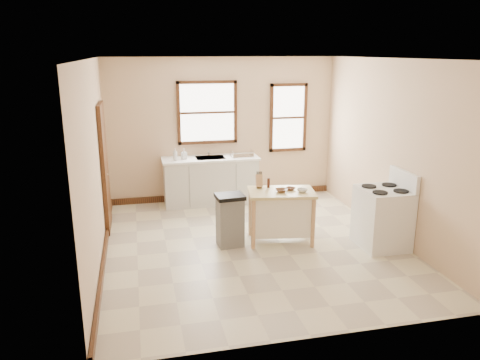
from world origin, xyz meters
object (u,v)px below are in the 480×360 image
(kitchen_island, at_px, (281,216))
(bowl_c, at_px, (302,190))
(knife_block, at_px, (259,181))
(trash_bin, at_px, (230,220))
(soap_bottle_b, at_px, (184,154))
(pepper_grinder, at_px, (269,183))
(bowl_b, at_px, (291,189))
(gas_stove, at_px, (383,210))
(bowl_a, at_px, (281,190))
(soap_bottle_a, at_px, (175,154))
(dish_rack, at_px, (242,154))

(kitchen_island, relative_size, bowl_c, 6.38)
(knife_block, relative_size, trash_bin, 0.24)
(soap_bottle_b, height_order, pepper_grinder, soap_bottle_b)
(kitchen_island, xyz_separation_m, pepper_grinder, (-0.14, 0.22, 0.49))
(bowl_b, bearing_deg, trash_bin, -179.03)
(kitchen_island, bearing_deg, gas_stove, -10.56)
(bowl_c, bearing_deg, pepper_grinder, 141.49)
(soap_bottle_b, bearing_deg, bowl_a, -75.53)
(soap_bottle_a, distance_m, pepper_grinder, 2.24)
(gas_stove, bearing_deg, trash_bin, 166.57)
(trash_bin, height_order, gas_stove, gas_stove)
(knife_block, distance_m, gas_stove, 1.93)
(soap_bottle_b, bearing_deg, gas_stove, -59.80)
(dish_rack, relative_size, gas_stove, 0.37)
(bowl_b, bearing_deg, dish_rack, 98.33)
(kitchen_island, bearing_deg, soap_bottle_b, 130.34)
(bowl_b, xyz_separation_m, gas_stove, (1.29, -0.55, -0.25))
(dish_rack, distance_m, kitchen_island, 2.17)
(soap_bottle_a, height_order, bowl_a, soap_bottle_a)
(bowl_b, bearing_deg, bowl_c, -48.30)
(kitchen_island, distance_m, knife_block, 0.64)
(knife_block, bearing_deg, trash_bin, -146.84)
(bowl_a, height_order, gas_stove, gas_stove)
(kitchen_island, relative_size, bowl_a, 5.55)
(kitchen_island, height_order, trash_bin, kitchen_island)
(dish_rack, xyz_separation_m, bowl_a, (0.13, -2.13, -0.13))
(soap_bottle_b, height_order, gas_stove, gas_stove)
(bowl_a, xyz_separation_m, bowl_c, (0.31, -0.08, 0.00))
(dish_rack, distance_m, trash_bin, 2.25)
(bowl_a, distance_m, bowl_b, 0.19)
(dish_rack, height_order, kitchen_island, dish_rack)
(soap_bottle_b, bearing_deg, bowl_b, -71.27)
(soap_bottle_a, height_order, kitchen_island, soap_bottle_a)
(dish_rack, xyz_separation_m, kitchen_island, (0.15, -2.09, -0.56))
(knife_block, bearing_deg, dish_rack, 93.04)
(kitchen_island, height_order, bowl_b, bowl_b)
(soap_bottle_a, xyz_separation_m, bowl_a, (1.42, -2.09, -0.19))
(pepper_grinder, xyz_separation_m, bowl_c, (0.44, -0.35, -0.05))
(dish_rack, distance_m, bowl_a, 2.14)
(bowl_a, relative_size, trash_bin, 0.22)
(kitchen_island, distance_m, bowl_b, 0.46)
(gas_stove, bearing_deg, bowl_a, 161.80)
(soap_bottle_b, xyz_separation_m, bowl_a, (1.25, -2.15, -0.17))
(dish_rack, xyz_separation_m, knife_block, (-0.14, -1.83, -0.05))
(knife_block, distance_m, bowl_b, 0.51)
(soap_bottle_b, xyz_separation_m, bowl_c, (1.56, -2.23, -0.17))
(kitchen_island, relative_size, knife_block, 5.04)
(pepper_grinder, bearing_deg, bowl_b, -32.92)
(dish_rack, xyz_separation_m, pepper_grinder, (0.00, -1.87, -0.07))
(trash_bin, bearing_deg, bowl_b, -3.03)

